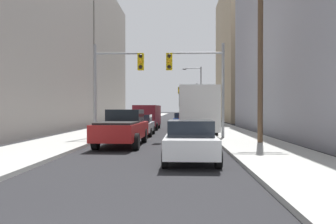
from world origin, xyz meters
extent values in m
cube|color=#9E9E99|center=(-5.24, 50.00, 0.07)|extent=(3.68, 160.00, 0.15)
cube|color=#9E9E99|center=(5.24, 50.00, 0.07)|extent=(3.68, 160.00, 0.15)
cube|color=silver|center=(2.54, 22.62, 1.95)|extent=(2.55, 11.51, 2.90)
cube|color=black|center=(1.28, 22.62, 2.47)|extent=(0.07, 10.58, 0.80)
cube|color=red|center=(1.28, 22.62, 1.37)|extent=(0.06, 10.58, 0.28)
cylinder|color=black|center=(1.37, 26.64, 0.50)|extent=(0.32, 1.00, 1.00)
cylinder|color=black|center=(3.72, 26.64, 0.50)|extent=(0.32, 1.00, 1.00)
cylinder|color=black|center=(1.37, 19.40, 0.50)|extent=(0.32, 1.00, 1.00)
cylinder|color=black|center=(3.72, 19.40, 0.50)|extent=(0.32, 1.00, 1.00)
cube|color=maroon|center=(-1.68, 14.13, 0.80)|extent=(2.21, 5.48, 0.80)
cube|color=black|center=(-1.68, 15.11, 1.55)|extent=(1.87, 1.87, 0.70)
cube|color=black|center=(-1.68, 12.78, 1.25)|extent=(1.85, 2.44, 0.10)
cylinder|color=black|center=(-2.64, 15.86, 0.40)|extent=(0.28, 0.80, 0.80)
cylinder|color=black|center=(-0.72, 15.86, 0.40)|extent=(0.28, 0.80, 0.80)
cylinder|color=black|center=(-2.64, 12.41, 0.40)|extent=(0.28, 0.80, 0.80)
cylinder|color=black|center=(-0.72, 12.41, 0.40)|extent=(0.28, 0.80, 0.80)
cube|color=maroon|center=(-1.71, 27.84, 1.31)|extent=(2.18, 5.27, 1.90)
cube|color=black|center=(-1.71, 30.44, 1.73)|extent=(1.76, 0.08, 0.60)
cylinder|color=black|center=(-2.67, 29.50, 0.36)|extent=(0.24, 0.72, 0.72)
cylinder|color=black|center=(-0.75, 29.50, 0.36)|extent=(0.24, 0.72, 0.72)
cylinder|color=black|center=(-2.67, 26.18, 0.36)|extent=(0.24, 0.72, 0.72)
cylinder|color=black|center=(-0.75, 26.18, 0.36)|extent=(0.24, 0.72, 0.72)
cube|color=white|center=(1.72, 9.15, 0.65)|extent=(1.85, 4.22, 0.65)
cube|color=black|center=(1.72, 9.00, 1.25)|extent=(1.61, 1.92, 0.55)
cylinder|color=black|center=(0.86, 10.49, 0.32)|extent=(0.22, 0.64, 0.64)
cylinder|color=black|center=(2.58, 10.49, 0.32)|extent=(0.22, 0.64, 0.64)
cylinder|color=black|center=(0.86, 7.80, 0.32)|extent=(0.22, 0.64, 0.64)
cylinder|color=black|center=(2.58, 7.80, 0.32)|extent=(0.22, 0.64, 0.64)
cube|color=#B7BABF|center=(-1.56, 20.80, 0.65)|extent=(1.82, 4.21, 0.65)
cube|color=black|center=(-1.56, 20.65, 1.25)|extent=(1.59, 1.91, 0.55)
cylinder|color=black|center=(-2.42, 22.15, 0.32)|extent=(0.22, 0.64, 0.64)
cylinder|color=black|center=(-0.69, 22.15, 0.32)|extent=(0.22, 0.64, 0.64)
cylinder|color=black|center=(-2.42, 19.46, 0.32)|extent=(0.22, 0.64, 0.64)
cylinder|color=black|center=(-0.69, 19.46, 0.32)|extent=(0.22, 0.64, 0.64)
cube|color=navy|center=(1.57, 31.89, 0.65)|extent=(1.88, 4.23, 0.65)
cube|color=black|center=(1.57, 31.74, 1.25)|extent=(1.62, 1.93, 0.55)
cylinder|color=black|center=(0.71, 33.23, 0.32)|extent=(0.22, 0.64, 0.64)
cylinder|color=black|center=(2.43, 33.23, 0.32)|extent=(0.22, 0.64, 0.64)
cylinder|color=black|center=(0.71, 30.55, 0.32)|extent=(0.22, 0.64, 0.64)
cylinder|color=black|center=(2.43, 30.55, 0.32)|extent=(0.22, 0.64, 0.64)
cylinder|color=gray|center=(-4.00, 17.57, 3.00)|extent=(0.18, 0.18, 6.00)
cylinder|color=gray|center=(-2.56, 17.57, 5.40)|extent=(2.89, 0.12, 0.12)
cube|color=gold|center=(-1.12, 17.57, 4.88)|extent=(0.38, 0.30, 1.05)
sphere|color=black|center=(-1.12, 17.40, 5.21)|extent=(0.24, 0.24, 0.24)
sphere|color=#F9A514|center=(-1.12, 17.40, 4.88)|extent=(0.24, 0.24, 0.24)
sphere|color=black|center=(-1.12, 17.40, 4.54)|extent=(0.24, 0.24, 0.24)
cylinder|color=gray|center=(4.00, 17.57, 3.00)|extent=(0.18, 0.18, 6.00)
cylinder|color=gray|center=(2.34, 17.57, 5.40)|extent=(3.33, 0.12, 0.12)
cube|color=gold|center=(0.67, 17.57, 4.88)|extent=(0.38, 0.30, 1.05)
sphere|color=black|center=(0.67, 17.40, 5.21)|extent=(0.24, 0.24, 0.24)
sphere|color=#F9A514|center=(0.67, 17.40, 4.88)|extent=(0.24, 0.24, 0.24)
sphere|color=black|center=(0.67, 17.40, 4.54)|extent=(0.24, 0.24, 0.24)
cylinder|color=gray|center=(4.00, 49.13, 3.00)|extent=(0.18, 0.18, 6.00)
cylinder|color=gray|center=(2.61, 49.13, 5.40)|extent=(2.79, 0.12, 0.12)
cube|color=gold|center=(1.21, 49.13, 4.88)|extent=(0.38, 0.30, 1.05)
sphere|color=black|center=(1.21, 48.96, 5.21)|extent=(0.24, 0.24, 0.24)
sphere|color=#F9A514|center=(1.21, 48.96, 4.88)|extent=(0.24, 0.24, 0.24)
sphere|color=black|center=(1.21, 48.96, 4.54)|extent=(0.24, 0.24, 0.24)
cylinder|color=brown|center=(5.61, 14.77, 4.83)|extent=(0.28, 0.28, 9.65)
cylinder|color=gray|center=(4.10, 40.62, 3.75)|extent=(0.16, 0.16, 7.50)
cylinder|color=gray|center=(3.02, 40.62, 7.30)|extent=(2.17, 0.10, 0.10)
ellipsoid|color=#4C4C51|center=(1.94, 40.62, 7.20)|extent=(0.56, 0.32, 0.20)
cube|color=gray|center=(-15.79, 44.13, 9.20)|extent=(15.06, 20.88, 18.40)
cube|color=tan|center=(17.80, 48.78, 10.27)|extent=(19.78, 18.10, 20.54)
camera|label=1|loc=(1.34, -2.87, 1.93)|focal=35.11mm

